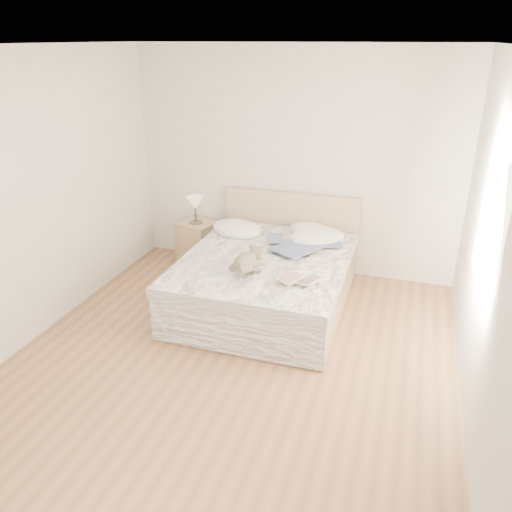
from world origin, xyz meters
name	(u,v)px	position (x,y,z in m)	size (l,w,h in m)	color
floor	(230,362)	(0.00, 0.00, 0.00)	(4.00, 4.50, 0.00)	brown
ceiling	(222,45)	(0.00, 0.00, 2.70)	(4.00, 4.50, 0.00)	white
wall_back	(294,164)	(0.00, 2.25, 1.35)	(4.00, 0.02, 2.70)	beige
wall_front	(35,400)	(0.00, -2.25, 1.35)	(4.00, 0.02, 2.70)	beige
wall_left	(25,202)	(-2.00, 0.00, 1.35)	(0.02, 4.50, 2.70)	beige
wall_right	(494,255)	(2.00, 0.00, 1.35)	(0.02, 4.50, 2.70)	beige
window	(490,227)	(1.99, 0.30, 1.45)	(0.02, 1.30, 1.10)	white
bed	(268,278)	(0.00, 1.19, 0.31)	(1.72, 2.14, 1.00)	tan
nightstand	(198,242)	(-1.19, 1.98, 0.28)	(0.45, 0.40, 0.56)	tan
table_lamp	(195,204)	(-1.19, 1.95, 0.81)	(0.28, 0.28, 0.35)	#4C4641
pillow_left	(237,229)	(-0.54, 1.71, 0.64)	(0.64, 0.45, 0.19)	white
pillow_middle	(312,231)	(0.33, 1.90, 0.64)	(0.58, 0.40, 0.17)	white
pillow_right	(317,237)	(0.43, 1.74, 0.64)	(0.65, 0.45, 0.19)	white
blouse	(298,247)	(0.28, 1.40, 0.63)	(0.61, 0.65, 0.02)	#3D496D
photo_book	(237,231)	(-0.52, 1.65, 0.63)	(0.29, 0.20, 0.02)	white
childrens_book	(300,280)	(0.48, 0.62, 0.63)	(0.37, 0.25, 0.02)	beige
teddy_bear	(245,268)	(-0.08, 0.67, 0.65)	(0.27, 0.38, 0.20)	#635B4B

